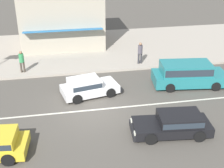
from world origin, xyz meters
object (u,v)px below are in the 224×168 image
Objects in this scene: pedestrian_mid_kerb at (22,60)px; pedestrian_by_shop at (140,51)px; hatchback_black_3 at (174,123)px; hatchback_white_4 at (88,86)px; shopfront_corner_warung at (61,13)px; minivan_teal_1 at (188,73)px.

pedestrian_mid_kerb is 0.96× the size of pedestrian_by_shop.
hatchback_white_4 is at bearing 127.81° from hatchback_black_3.
shopfront_corner_warung is (-5.49, 5.86, 1.74)m from pedestrian_by_shop.
hatchback_black_3 is 8.93m from pedestrian_by_shop.
hatchback_white_4 is 2.39× the size of pedestrian_mid_kerb.
shopfront_corner_warung is (-7.68, 9.71, 2.00)m from minivan_teal_1.
pedestrian_mid_kerb is 0.23× the size of shopfront_corner_warung.
hatchback_black_3 is 6.14m from hatchback_white_4.
shopfront_corner_warung reaches higher than minivan_teal_1.
pedestrian_by_shop is 0.24× the size of shopfront_corner_warung.
shopfront_corner_warung reaches higher than pedestrian_mid_kerb.
hatchback_black_3 and hatchback_white_4 have the same top height.
minivan_teal_1 is 4.43m from pedestrian_by_shop.
pedestrian_by_shop reaches higher than hatchback_black_3.
hatchback_black_3 is at bearing -52.19° from hatchback_white_4.
hatchback_black_3 is 15.70m from shopfront_corner_warung.
shopfront_corner_warung is at bearing 108.28° from hatchback_black_3.
pedestrian_mid_kerb reaches higher than hatchback_white_4.
pedestrian_by_shop reaches higher than minivan_teal_1.
minivan_teal_1 is 1.33× the size of hatchback_white_4.
minivan_teal_1 is 3.18× the size of pedestrian_mid_kerb.
shopfront_corner_warung is at bearing 62.61° from pedestrian_mid_kerb.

